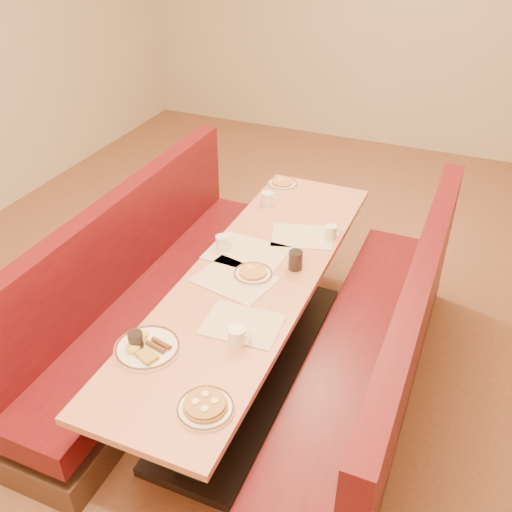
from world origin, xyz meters
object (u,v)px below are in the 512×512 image
at_px(booth_left, 148,298).
at_px(coffee_mug_d, 268,198).
at_px(booth_right, 375,362).
at_px(soda_tumbler_near, 136,342).
at_px(pancake_plate, 205,407).
at_px(soda_tumbler_mid, 295,260).
at_px(coffee_mug_a, 238,336).
at_px(coffee_mug_b, 222,242).
at_px(coffee_mug_c, 331,231).
at_px(diner_table, 253,326).
at_px(eggs_plate, 146,347).

relative_size(booth_left, coffee_mug_d, 21.76).
xyz_separation_m(booth_right, soda_tumbler_near, (-1.00, -0.77, 0.44)).
relative_size(pancake_plate, soda_tumbler_mid, 2.23).
distance_m(booth_left, pancake_plate, 1.40).
bearing_deg(soda_tumbler_near, coffee_mug_a, 27.81).
height_order(coffee_mug_b, coffee_mug_c, coffee_mug_b).
relative_size(diner_table, soda_tumbler_near, 25.50).
relative_size(booth_right, coffee_mug_a, 20.64).
distance_m(pancake_plate, coffee_mug_b, 1.25).
relative_size(coffee_mug_b, soda_tumbler_mid, 0.96).
bearing_deg(coffee_mug_c, soda_tumbler_near, -123.36).
distance_m(eggs_plate, coffee_mug_a, 0.43).
xyz_separation_m(coffee_mug_c, soda_tumbler_near, (-0.55, -1.32, 0.01)).
bearing_deg(soda_tumbler_near, booth_left, 121.39).
relative_size(diner_table, coffee_mug_a, 20.64).
distance_m(coffee_mug_a, soda_tumbler_near, 0.47).
height_order(booth_right, soda_tumbler_mid, booth_right).
bearing_deg(soda_tumbler_mid, coffee_mug_a, -93.29).
xyz_separation_m(booth_left, coffee_mug_b, (0.46, 0.18, 0.43)).
relative_size(pancake_plate, coffee_mug_b, 2.33).
distance_m(booth_left, eggs_plate, 1.00).
relative_size(diner_table, booth_right, 1.00).
bearing_deg(diner_table, coffee_mug_c, 62.87).
distance_m(coffee_mug_a, soda_tumbler_mid, 0.70).
xyz_separation_m(booth_right, coffee_mug_a, (-0.58, -0.55, 0.44)).
height_order(diner_table, coffee_mug_c, coffee_mug_c).
relative_size(diner_table, coffee_mug_d, 21.76).
height_order(diner_table, soda_tumbler_near, soda_tumbler_near).
distance_m(pancake_plate, soda_tumbler_mid, 1.12).
distance_m(pancake_plate, coffee_mug_a, 0.42).
distance_m(booth_right, coffee_mug_c, 0.83).
distance_m(diner_table, booth_left, 0.73).
height_order(eggs_plate, soda_tumbler_near, soda_tumbler_near).
relative_size(pancake_plate, coffee_mug_c, 2.40).
bearing_deg(coffee_mug_d, coffee_mug_c, -20.02).
distance_m(diner_table, booth_right, 0.73).
xyz_separation_m(booth_left, soda_tumbler_mid, (0.93, 0.15, 0.44)).
bearing_deg(diner_table, coffee_mug_b, 146.54).
distance_m(booth_left, coffee_mug_c, 1.23).
height_order(pancake_plate, eggs_plate, eggs_plate).
relative_size(coffee_mug_b, soda_tumbler_near, 1.08).
bearing_deg(coffee_mug_d, booth_left, -117.31).
relative_size(diner_table, coffee_mug_b, 23.54).
height_order(diner_table, coffee_mug_a, coffee_mug_a).
bearing_deg(soda_tumbler_mid, coffee_mug_d, 123.54).
relative_size(booth_right, coffee_mug_c, 24.26).
relative_size(eggs_plate, coffee_mug_b, 2.94).
bearing_deg(coffee_mug_c, coffee_mug_d, 144.09).
bearing_deg(coffee_mug_c, pancake_plate, -104.01).
xyz_separation_m(coffee_mug_c, coffee_mug_d, (-0.51, 0.24, 0.00)).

